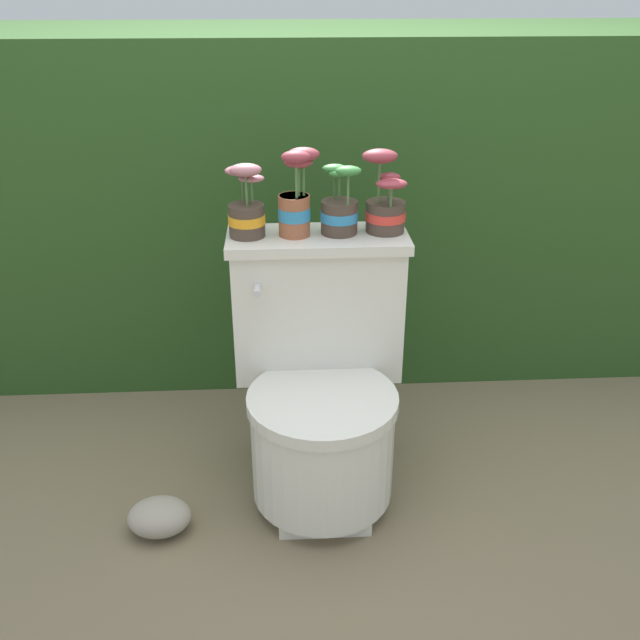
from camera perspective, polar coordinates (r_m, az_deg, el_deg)
name	(u,v)px	position (r m, az deg, el deg)	size (l,w,h in m)	color
ground_plane	(342,492)	(2.23, 1.76, -13.63)	(12.00, 12.00, 0.00)	#75664C
hedge_backdrop	(322,196)	(2.87, 0.15, 9.91)	(3.37, 0.85, 1.24)	#284C1E
toilet	(320,386)	(2.08, 0.03, -5.30)	(0.52, 0.56, 0.76)	silver
potted_plant_left	(246,207)	(2.01, -5.92, 8.96)	(0.11, 0.13, 0.21)	#47382D
potted_plant_midleft	(296,199)	(1.99, -1.96, 9.68)	(0.12, 0.10, 0.25)	#9E5638
potted_plant_middle	(340,209)	(2.02, 1.63, 8.83)	(0.11, 0.12, 0.20)	#47382D
potted_plant_midright	(385,204)	(2.04, 5.25, 9.19)	(0.13, 0.13, 0.24)	#47382D
garden_stone	(159,517)	(2.13, -12.72, -15.11)	(0.18, 0.14, 0.10)	#9E9384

